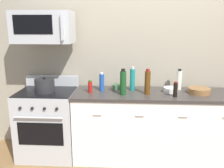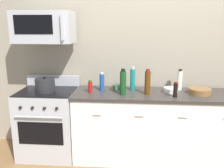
{
  "view_description": "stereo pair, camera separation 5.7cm",
  "coord_description": "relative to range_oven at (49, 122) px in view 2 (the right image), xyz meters",
  "views": [
    {
      "loc": [
        -0.43,
        -3.05,
        1.78
      ],
      "look_at": [
        -0.61,
        -0.05,
        1.04
      ],
      "focal_mm": 38.82,
      "sensor_mm": 36.0,
      "label": 1
    },
    {
      "loc": [
        -0.37,
        -3.05,
        1.78
      ],
      "look_at": [
        -0.61,
        -0.05,
        1.04
      ],
      "focal_mm": 38.82,
      "sensor_mm": 36.0,
      "label": 2
    }
  ],
  "objects": [
    {
      "name": "bottle_water_clear",
      "position": [
        1.02,
        0.06,
        0.57
      ],
      "size": [
        0.07,
        0.07,
        0.26
      ],
      "color": "silver",
      "rests_on": "countertop_slab"
    },
    {
      "name": "stockpot",
      "position": [
        0.0,
        -0.05,
        0.54
      ],
      "size": [
        0.26,
        0.26,
        0.21
      ],
      "color": "#262628",
      "rests_on": "range_oven"
    },
    {
      "name": "counter_unit",
      "position": [
        1.49,
        -0.0,
        -0.01
      ],
      "size": [
        2.23,
        0.66,
        0.92
      ],
      "color": "white",
      "rests_on": "ground_plane"
    },
    {
      "name": "bowl_green_glaze",
      "position": [
        0.94,
        0.18,
        0.48
      ],
      "size": [
        0.14,
        0.14,
        0.06
      ],
      "color": "#477A4C",
      "rests_on": "countertop_slab"
    },
    {
      "name": "bottle_hot_sauce_red",
      "position": [
        0.6,
        -0.04,
        0.53
      ],
      "size": [
        0.05,
        0.05,
        0.16
      ],
      "color": "#B21914",
      "rests_on": "countertop_slab"
    },
    {
      "name": "ground_plane",
      "position": [
        1.49,
        -0.0,
        -0.47
      ],
      "size": [
        6.38,
        6.38,
        0.0
      ],
      "primitive_type": "plane",
      "color": "olive"
    },
    {
      "name": "range_oven",
      "position": [
        0.0,
        0.0,
        0.0
      ],
      "size": [
        0.76,
        0.69,
        1.07
      ],
      "color": "#B7BABF",
      "rests_on": "ground_plane"
    },
    {
      "name": "bottle_soy_sauce_dark",
      "position": [
        1.66,
        -0.17,
        0.54
      ],
      "size": [
        0.05,
        0.05,
        0.19
      ],
      "color": "black",
      "rests_on": "countertop_slab"
    },
    {
      "name": "microwave",
      "position": [
        0.0,
        0.04,
        1.28
      ],
      "size": [
        0.74,
        0.44,
        0.4
      ],
      "color": "#B7BABF"
    },
    {
      "name": "bottle_soda_blue",
      "position": [
        0.74,
        0.06,
        0.57
      ],
      "size": [
        0.06,
        0.06,
        0.25
      ],
      "color": "#1E4CA5",
      "rests_on": "countertop_slab"
    },
    {
      "name": "back_wall",
      "position": [
        1.49,
        0.41,
        0.88
      ],
      "size": [
        5.32,
        0.1,
        2.7
      ],
      "primitive_type": "cube",
      "color": "#9E937F",
      "rests_on": "ground_plane"
    },
    {
      "name": "bottle_sparkling_teal",
      "position": [
        1.15,
        0.11,
        0.6
      ],
      "size": [
        0.07,
        0.07,
        0.32
      ],
      "color": "#197F7A",
      "rests_on": "countertop_slab"
    },
    {
      "name": "bottle_wine_amber",
      "position": [
        1.33,
        -0.07,
        0.6
      ],
      "size": [
        0.07,
        0.07,
        0.32
      ],
      "color": "#59330F",
      "rests_on": "countertop_slab"
    },
    {
      "name": "bowl_white_ceramic",
      "position": [
        1.64,
        0.04,
        0.49
      ],
      "size": [
        0.19,
        0.19,
        0.06
      ],
      "color": "white",
      "rests_on": "countertop_slab"
    },
    {
      "name": "bottle_vinegar_white",
      "position": [
        1.78,
        0.18,
        0.59
      ],
      "size": [
        0.07,
        0.07,
        0.28
      ],
      "color": "silver",
      "rests_on": "countertop_slab"
    },
    {
      "name": "bowl_wooden_salad",
      "position": [
        2.0,
        -0.0,
        0.49
      ],
      "size": [
        0.28,
        0.28,
        0.07
      ],
      "color": "brown",
      "rests_on": "countertop_slab"
    },
    {
      "name": "bottle_wine_green",
      "position": [
        1.02,
        -0.11,
        0.61
      ],
      "size": [
        0.08,
        0.08,
        0.33
      ],
      "color": "#19471E",
      "rests_on": "countertop_slab"
    }
  ]
}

